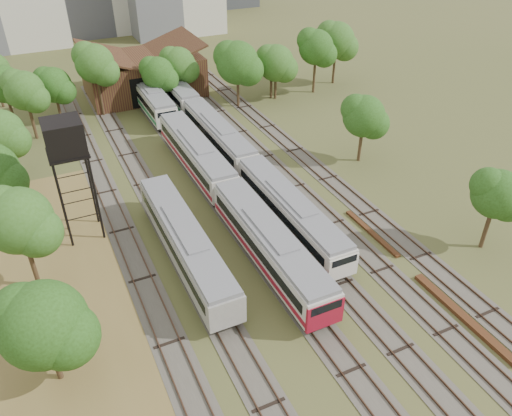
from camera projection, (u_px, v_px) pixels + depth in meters
ground at (408, 398)px, 30.70m from camera, size 240.00×240.00×0.00m
dry_grass_patch at (86, 405)px, 30.29m from camera, size 14.00×60.00×0.04m
tracks at (236, 201)px, 49.25m from camera, size 24.60×80.00×0.19m
railcar_red_set at (228, 194)px, 46.83m from camera, size 2.92×34.57×3.61m
railcar_green_set at (218, 136)px, 57.79m from camera, size 2.69×52.08×3.32m
railcar_rear at (150, 98)px, 67.36m from camera, size 2.86×16.08×3.53m
old_grey_coach at (186, 243)px, 40.62m from camera, size 2.80×18.00×3.46m
water_tower at (65, 141)px, 39.81m from camera, size 3.15×3.15×10.91m
rail_pile_near at (463, 316)px, 36.18m from camera, size 0.65×9.72×0.32m
rail_pile_far at (372, 233)px, 44.74m from camera, size 0.47×7.47×0.24m
maintenance_shed at (143, 74)px, 72.35m from camera, size 16.45×11.55×7.58m
tree_band_left at (8, 211)px, 38.43m from camera, size 7.81×73.55×8.66m
tree_band_far at (211, 62)px, 67.19m from camera, size 48.57×10.57×9.46m
tree_band_right at (359, 114)px, 54.33m from camera, size 4.70×43.30×7.63m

